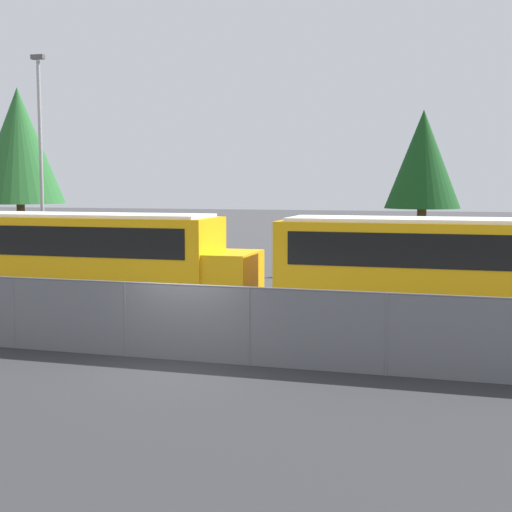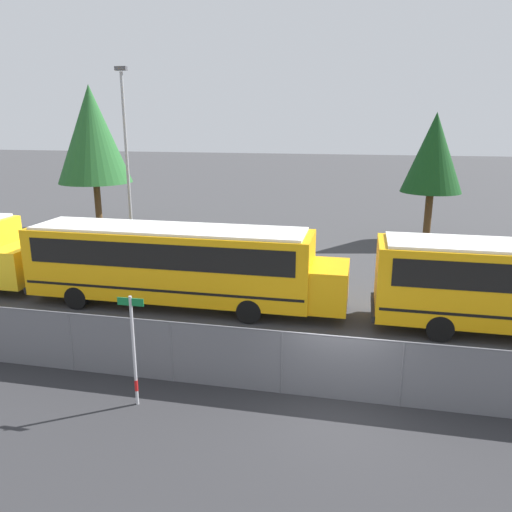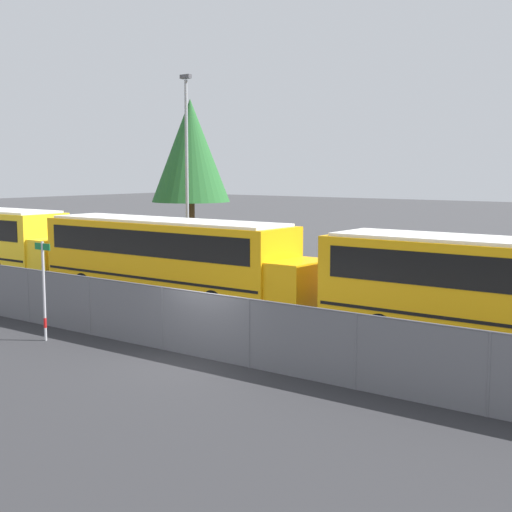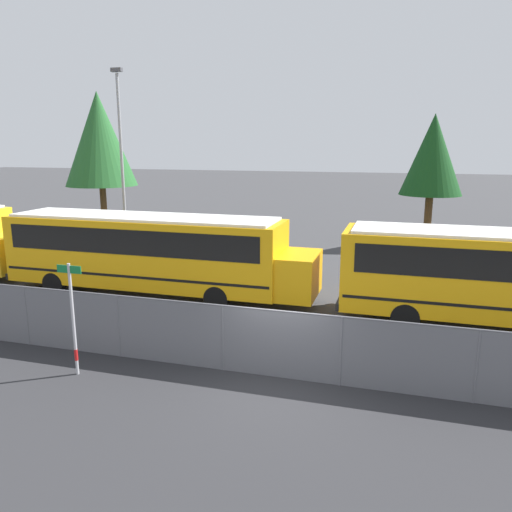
% 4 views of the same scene
% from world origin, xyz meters
% --- Properties ---
extents(ground_plane, '(200.00, 200.00, 0.00)m').
position_xyz_m(ground_plane, '(0.00, 0.00, 0.00)').
color(ground_plane, '#38383A').
extents(road_strip, '(99.60, 12.00, 0.01)m').
position_xyz_m(road_strip, '(0.00, -6.00, 0.00)').
color(road_strip, '#2B2B2D').
rests_on(road_strip, ground_plane).
extents(fence, '(65.67, 0.07, 1.84)m').
position_xyz_m(fence, '(0.00, -0.00, 0.94)').
color(fence, '#9EA0A5').
rests_on(fence, ground_plane).
extents(school_bus_1, '(12.72, 2.61, 3.21)m').
position_xyz_m(school_bus_1, '(-6.71, 5.75, 1.89)').
color(school_bus_1, orange).
rests_on(school_bus_1, ground_plane).
extents(school_bus_2, '(12.72, 2.61, 3.21)m').
position_xyz_m(school_bus_2, '(6.88, 5.57, 1.89)').
color(school_bus_2, orange).
rests_on(school_bus_2, ground_plane).
extents(light_pole, '(0.60, 0.24, 9.80)m').
position_xyz_m(light_pole, '(-11.78, 12.38, 5.29)').
color(light_pole, gray).
rests_on(light_pole, ground_plane).
extents(tree_0, '(4.87, 4.87, 9.46)m').
position_xyz_m(tree_0, '(-17.38, 18.92, 6.28)').
color(tree_0, '#51381E').
rests_on(tree_0, ground_plane).
extents(tree_2, '(3.56, 3.56, 7.68)m').
position_xyz_m(tree_2, '(4.32, 19.33, 5.32)').
color(tree_2, '#51381E').
rests_on(tree_2, ground_plane).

